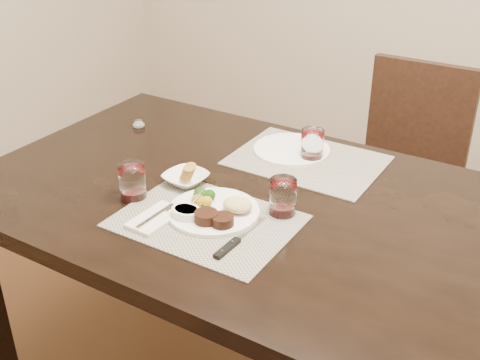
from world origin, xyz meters
The scene contains 14 objects.
dining_table centered at (0.00, 0.00, 0.67)m, with size 2.00×1.00×0.75m.
chair_far centered at (0.00, 0.93, 0.50)m, with size 0.42×0.42×0.90m.
placemat_near centered at (-0.21, -0.18, 0.75)m, with size 0.46×0.34×0.00m, color gray.
placemat_far centered at (-0.14, 0.29, 0.75)m, with size 0.46×0.34×0.00m, color gray.
dinner_plate centered at (-0.21, -0.14, 0.77)m, with size 0.25×0.25×0.04m.
napkin_fork centered at (-0.33, -0.25, 0.76)m, with size 0.09×0.16×0.02m.
steak_knife centered at (-0.09, -0.24, 0.76)m, with size 0.02×0.22×0.01m.
cracker_bowl centered at (-0.38, -0.04, 0.77)m, with size 0.14×0.14×0.06m.
sauce_ramekin centered at (-0.26, -0.20, 0.77)m, with size 0.08×0.12×0.07m.
wine_glass_near centered at (-0.06, -0.04, 0.80)m, with size 0.07×0.07×0.10m.
far_plate centered at (-0.22, 0.32, 0.76)m, with size 0.25×0.25×0.01m, color white.
wine_glass_far centered at (-0.14, 0.30, 0.80)m, with size 0.07×0.07×0.10m.
wine_glass_side centered at (-0.46, -0.18, 0.80)m, with size 0.08×0.08×0.10m.
salt_cellar centered at (-0.78, 0.22, 0.76)m, with size 0.04×0.04×0.02m.
Camera 1 is at (0.57, -1.28, 1.59)m, focal length 45.00 mm.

